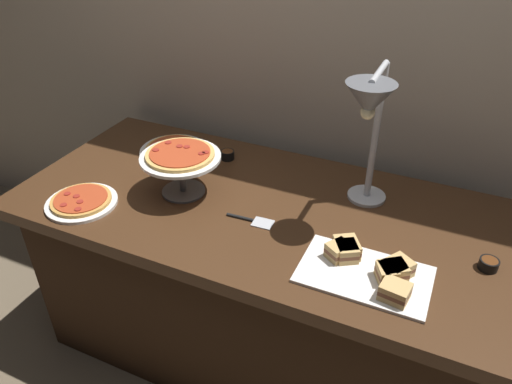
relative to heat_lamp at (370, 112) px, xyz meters
name	(u,v)px	position (x,y,z in m)	size (l,w,h in m)	color
ground_plane	(268,347)	(-0.30, -0.05, -1.17)	(8.00, 8.00, 0.00)	brown
back_wall	(323,48)	(-0.30, 0.45, 0.03)	(4.40, 0.04, 2.40)	tan
buffet_table	(270,283)	(-0.30, -0.05, -0.78)	(1.90, 0.84, 0.76)	#422816
heat_lamp	(370,112)	(0.00, 0.00, 0.00)	(0.15, 0.34, 0.52)	#B7BABF
pizza_plate_front	(81,201)	(-0.93, -0.32, -0.39)	(0.26, 0.26, 0.03)	white
pizza_plate_center	(174,149)	(-0.84, 0.16, -0.39)	(0.29, 0.29, 0.03)	white
pizza_plate_raised_stand	(181,160)	(-0.64, -0.09, -0.27)	(0.29, 0.29, 0.17)	#595B60
sandwich_platter	(369,268)	(0.11, -0.25, -0.38)	(0.39, 0.24, 0.06)	white
sauce_cup_near	(227,155)	(-0.60, 0.20, -0.39)	(0.06, 0.06, 0.04)	black
sauce_cup_far	(489,264)	(0.43, -0.07, -0.39)	(0.06, 0.06, 0.03)	black
serving_spatula	(252,220)	(-0.32, -0.15, -0.40)	(0.17, 0.06, 0.01)	#B7BABF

